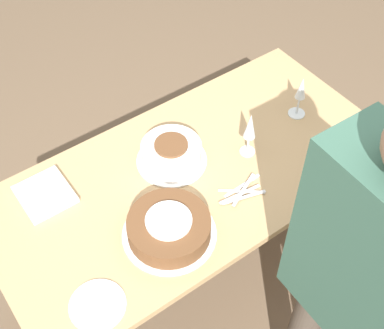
{
  "coord_description": "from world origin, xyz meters",
  "views": [
    {
      "loc": [
        -0.75,
        -1.04,
        2.29
      ],
      "look_at": [
        0.0,
        0.0,
        0.79
      ],
      "focal_mm": 50.0,
      "sensor_mm": 36.0,
      "label": 1
    }
  ],
  "objects": [
    {
      "name": "dessert_plate_left",
      "position": [
        -0.55,
        -0.26,
        0.75
      ],
      "size": [
        0.18,
        0.18,
        0.01
      ],
      "color": "silver",
      "rests_on": "dining_table"
    },
    {
      "name": "dining_table",
      "position": [
        0.0,
        0.0,
        0.62
      ],
      "size": [
        1.55,
        0.77,
        0.74
      ],
      "color": "tan",
      "rests_on": "ground_plane"
    },
    {
      "name": "ground_plane",
      "position": [
        0.0,
        0.0,
        0.0
      ],
      "size": [
        12.0,
        12.0,
        0.0
      ],
      "primitive_type": "plane",
      "color": "brown"
    },
    {
      "name": "napkin_stack",
      "position": [
        -0.5,
        0.22,
        0.75
      ],
      "size": [
        0.18,
        0.19,
        0.02
      ],
      "color": "silver",
      "rests_on": "dining_table"
    },
    {
      "name": "person_cutting",
      "position": [
        0.06,
        -0.73,
        0.96
      ],
      "size": [
        0.23,
        0.41,
        1.59
      ],
      "rotation": [
        0.0,
        0.0,
        1.54
      ],
      "color": "#4C4238",
      "rests_on": "ground_plane"
    },
    {
      "name": "cake_front_chocolate",
      "position": [
        -0.22,
        -0.18,
        0.78
      ],
      "size": [
        0.33,
        0.33,
        0.09
      ],
      "color": "white",
      "rests_on": "dining_table"
    },
    {
      "name": "dessert_plate_right",
      "position": [
        0.48,
        -0.26,
        0.75
      ],
      "size": [
        0.16,
        0.16,
        0.01
      ],
      "color": "silver",
      "rests_on": "dining_table"
    },
    {
      "name": "cake_center_white",
      "position": [
        -0.03,
        0.1,
        0.79
      ],
      "size": [
        0.27,
        0.27,
        0.1
      ],
      "color": "white",
      "rests_on": "dining_table"
    },
    {
      "name": "fork_pile",
      "position": [
        0.09,
        -0.18,
        0.75
      ],
      "size": [
        0.21,
        0.12,
        0.01
      ],
      "color": "silver",
      "rests_on": "dining_table"
    },
    {
      "name": "wine_glass_far",
      "position": [
        0.54,
        0.01,
        0.87
      ],
      "size": [
        0.07,
        0.07,
        0.19
      ],
      "color": "silver",
      "rests_on": "dining_table"
    },
    {
      "name": "wine_glass_near",
      "position": [
        0.24,
        -0.04,
        0.88
      ],
      "size": [
        0.06,
        0.06,
        0.2
      ],
      "color": "silver",
      "rests_on": "dining_table"
    }
  ]
}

